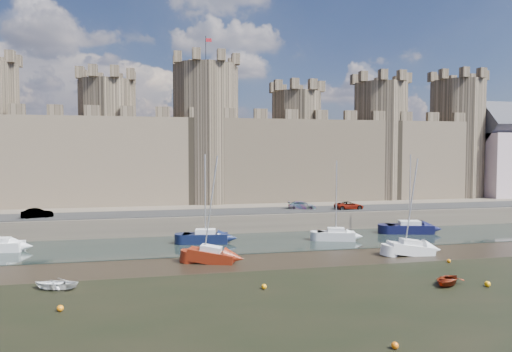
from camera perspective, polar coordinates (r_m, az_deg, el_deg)
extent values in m
plane|color=black|center=(32.13, -0.57, -16.98)|extent=(160.00, 160.00, 0.00)
cube|color=black|center=(55.02, -5.65, -8.48)|extent=(160.00, 12.00, 0.08)
cube|color=#4C443A|center=(90.31, -8.25, -3.21)|extent=(160.00, 60.00, 2.50)
cube|color=black|center=(64.42, -6.67, -4.54)|extent=(160.00, 7.00, 0.10)
cube|color=#42382B|center=(77.83, -7.69, 1.89)|extent=(100.00, 9.00, 14.00)
cylinder|color=#42382B|center=(78.00, -18.04, 3.97)|extent=(9.00, 9.00, 20.00)
cylinder|color=#42382B|center=(78.06, -6.24, 5.20)|extent=(11.00, 11.00, 23.00)
cylinder|color=black|center=(79.83, -6.30, 15.29)|extent=(0.10, 0.10, 5.00)
cube|color=maroon|center=(80.29, -5.94, 16.54)|extent=(1.00, 0.03, 0.60)
cylinder|color=#42382B|center=(81.23, 5.09, 3.71)|extent=(9.00, 9.00, 19.00)
cylinder|color=#42382B|center=(87.33, 15.20, 4.22)|extent=(10.00, 10.00, 21.00)
cylinder|color=#42382B|center=(95.74, 23.76, 4.26)|extent=(10.00, 10.00, 22.00)
cube|color=beige|center=(99.10, 28.13, 1.21)|extent=(8.50, 9.00, 12.00)
cube|color=#38383F|center=(99.20, 28.24, 5.60)|extent=(8.50, 9.05, 9.05)
imported|color=gray|center=(65.02, -25.67, -4.23)|extent=(4.05, 2.25, 1.26)
imported|color=gray|center=(68.00, 5.75, -3.66)|extent=(4.47, 2.93, 1.20)
imported|color=gray|center=(68.65, 11.56, -3.65)|extent=(4.36, 2.09, 1.20)
cube|color=#0E1533|center=(55.40, -6.34, -7.75)|extent=(5.58, 2.92, 1.16)
cube|color=silver|center=(55.25, -6.35, -6.89)|extent=(2.57, 1.82, 0.53)
cylinder|color=silver|center=(54.66, -6.37, -2.26)|extent=(0.14, 0.14, 9.48)
cube|color=silver|center=(57.66, 9.96, -7.39)|extent=(4.90, 3.06, 1.08)
cube|color=silver|center=(57.52, 9.96, -6.63)|extent=(2.31, 1.79, 0.49)
cylinder|color=silver|center=(56.98, 10.00, -2.50)|extent=(0.14, 0.14, 8.80)
cube|color=black|center=(65.08, 18.61, -6.28)|extent=(6.44, 3.75, 1.16)
cube|color=silver|center=(64.96, 18.62, -5.55)|extent=(3.01, 2.25, 0.53)
cylinder|color=silver|center=(64.46, 18.69, -1.62)|extent=(0.14, 0.14, 9.45)
cube|color=maroon|center=(46.14, -5.62, -10.03)|extent=(4.89, 3.16, 1.16)
cube|color=silver|center=(45.96, -5.62, -9.01)|extent=(2.32, 1.83, 0.53)
cylinder|color=silver|center=(45.24, -5.65, -3.44)|extent=(0.14, 0.14, 9.51)
cube|color=silver|center=(52.04, 18.76, -8.70)|extent=(4.93, 2.25, 1.13)
cube|color=silver|center=(51.88, 18.78, -7.82)|extent=(2.23, 1.47, 0.51)
cylinder|color=silver|center=(51.26, 18.86, -3.03)|extent=(0.14, 0.14, 9.22)
imported|color=maroon|center=(41.75, 22.75, -12.00)|extent=(3.95, 3.93, 0.67)
imported|color=white|center=(40.91, -23.84, -12.28)|extent=(4.32, 3.78, 0.74)
sphere|color=orange|center=(35.37, -23.27, -14.95)|extent=(0.45, 0.45, 0.45)
sphere|color=#FE9A0B|center=(37.58, 1.01, -13.64)|extent=(0.43, 0.43, 0.43)
sphere|color=orange|center=(28.19, 16.97, -19.60)|extent=(0.41, 0.41, 0.41)
sphere|color=orange|center=(49.75, 22.96, -9.76)|extent=(0.39, 0.39, 0.39)
sphere|color=#FFA70B|center=(42.56, 26.95, -11.94)|extent=(0.48, 0.48, 0.48)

